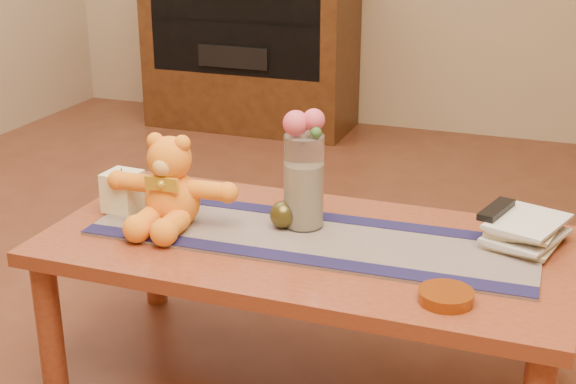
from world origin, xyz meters
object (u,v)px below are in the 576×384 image
(glass_vase, at_px, (304,182))
(tv_remote, at_px, (496,210))
(bronze_ball, at_px, (283,215))
(pillar_candle, at_px, (123,191))
(teddy_bear, at_px, (172,181))
(amber_dish, at_px, (446,296))
(book_bottom, at_px, (495,234))

(glass_vase, distance_m, tv_remote, 0.52)
(bronze_ball, bearing_deg, pillar_candle, -175.63)
(teddy_bear, xyz_separation_m, glass_vase, (0.35, 0.10, 0.01))
(glass_vase, bearing_deg, amber_dish, -33.30)
(teddy_bear, bearing_deg, book_bottom, 11.65)
(bronze_ball, height_order, book_bottom, bronze_ball)
(book_bottom, bearing_deg, glass_vase, -154.53)
(pillar_candle, relative_size, tv_remote, 0.72)
(bronze_ball, relative_size, book_bottom, 0.34)
(pillar_candle, distance_m, amber_dish, 1.00)
(pillar_candle, height_order, bronze_ball, pillar_candle)
(teddy_bear, bearing_deg, glass_vase, 13.58)
(pillar_candle, distance_m, glass_vase, 0.54)
(pillar_candle, xyz_separation_m, amber_dish, (0.98, -0.22, -0.05))
(pillar_candle, bearing_deg, bronze_ball, 4.37)
(pillar_candle, bearing_deg, teddy_bear, -10.86)
(teddy_bear, height_order, tv_remote, teddy_bear)
(teddy_bear, xyz_separation_m, pillar_candle, (-0.18, 0.03, -0.06))
(glass_vase, height_order, book_bottom, glass_vase)
(glass_vase, height_order, bronze_ball, glass_vase)
(tv_remote, bearing_deg, bronze_ball, -150.45)
(bronze_ball, bearing_deg, teddy_bear, -166.72)
(teddy_bear, xyz_separation_m, bronze_ball, (0.30, 0.07, -0.08))
(glass_vase, relative_size, tv_remote, 1.62)
(glass_vase, xyz_separation_m, amber_dish, (0.45, -0.29, -0.12))
(teddy_bear, relative_size, pillar_candle, 3.13)
(pillar_candle, relative_size, book_bottom, 0.52)
(glass_vase, distance_m, book_bottom, 0.54)
(pillar_candle, relative_size, amber_dish, 0.90)
(bronze_ball, bearing_deg, glass_vase, 32.96)
(book_bottom, distance_m, amber_dish, 0.42)
(pillar_candle, height_order, amber_dish, pillar_candle)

